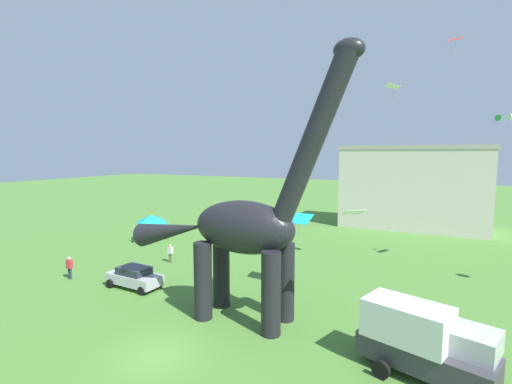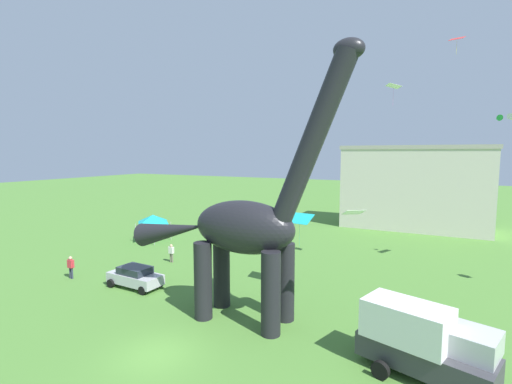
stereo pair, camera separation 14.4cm
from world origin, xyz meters
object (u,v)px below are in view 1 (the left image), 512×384
(parked_sedan_left, at_px, (134,277))
(kite_high_right, at_px, (393,86))
(dinosaur_sculpture, at_px, (243,227))
(person_near_flyer, at_px, (69,266))
(kite_near_high, at_px, (354,212))
(kite_trailing, at_px, (509,117))
(festival_canopy_tent, at_px, (152,219))
(person_far_spectator, at_px, (376,320))
(person_photographer, at_px, (170,252))
(kite_far_right, at_px, (456,39))
(parked_box_truck, at_px, (423,340))
(kite_drifting, at_px, (299,218))

(parked_sedan_left, bearing_deg, kite_high_right, 30.67)
(dinosaur_sculpture, xyz_separation_m, person_near_flyer, (-15.48, -0.03, -4.47))
(kite_near_high, xyz_separation_m, kite_trailing, (8.18, 16.55, 5.59))
(kite_trailing, bearing_deg, festival_canopy_tent, -173.83)
(person_near_flyer, bearing_deg, kite_high_right, -30.87)
(person_far_spectator, bearing_deg, kite_near_high, 58.28)
(person_photographer, distance_m, person_near_flyer, 8.15)
(festival_canopy_tent, distance_m, kite_near_high, 28.42)
(kite_far_right, bearing_deg, parked_sedan_left, -152.96)
(festival_canopy_tent, distance_m, kite_high_right, 28.05)
(person_photographer, bearing_deg, parked_sedan_left, -68.21)
(kite_high_right, bearing_deg, dinosaur_sculpture, -125.11)
(person_far_spectator, relative_size, kite_trailing, 0.67)
(person_photographer, distance_m, kite_trailing, 29.82)
(kite_far_right, distance_m, kite_trailing, 8.01)
(person_far_spectator, distance_m, kite_far_right, 19.70)
(person_near_flyer, distance_m, kite_near_high, 22.76)
(dinosaur_sculpture, height_order, person_near_flyer, dinosaur_sculpture)
(person_near_flyer, bearing_deg, kite_trailing, -26.52)
(festival_canopy_tent, xyz_separation_m, kite_high_right, (25.21, -2.67, 12.00))
(parked_box_truck, height_order, person_near_flyer, parked_box_truck)
(parked_box_truck, height_order, kite_drifting, kite_drifting)
(person_photographer, height_order, kite_near_high, kite_near_high)
(parked_box_truck, xyz_separation_m, kite_near_high, (-3.29, 0.77, 5.34))
(kite_near_high, relative_size, kite_trailing, 0.72)
(dinosaur_sculpture, distance_m, person_far_spectator, 9.00)
(kite_far_right, xyz_separation_m, kite_near_high, (-4.15, -11.84, -10.68))
(person_near_flyer, bearing_deg, parked_sedan_left, -45.40)
(kite_trailing, bearing_deg, kite_high_right, -141.48)
(person_photographer, relative_size, festival_canopy_tent, 0.53)
(person_photographer, height_order, kite_drifting, kite_drifting)
(kite_near_high, xyz_separation_m, kite_high_right, (0.33, 10.31, 7.56))
(person_far_spectator, bearing_deg, festival_canopy_tent, -34.92)
(dinosaur_sculpture, height_order, festival_canopy_tent, dinosaur_sculpture)
(person_photographer, distance_m, kite_drifting, 13.46)
(parked_sedan_left, distance_m, festival_canopy_tent, 14.56)
(kite_drifting, relative_size, kite_high_right, 1.55)
(parked_box_truck, relative_size, kite_far_right, 4.85)
(parked_sedan_left, relative_size, kite_trailing, 2.55)
(parked_sedan_left, relative_size, person_photographer, 2.56)
(kite_high_right, bearing_deg, kite_trailing, 38.52)
(dinosaur_sculpture, relative_size, kite_far_right, 12.48)
(parked_sedan_left, bearing_deg, kite_far_right, 29.53)
(dinosaur_sculpture, distance_m, parked_box_truck, 10.63)
(person_far_spectator, height_order, kite_high_right, kite_high_right)
(festival_canopy_tent, relative_size, kite_high_right, 2.09)
(dinosaur_sculpture, bearing_deg, person_far_spectator, 41.34)
(parked_box_truck, distance_m, person_near_flyer, 25.31)
(parked_sedan_left, distance_m, kite_trailing, 30.89)
(person_near_flyer, bearing_deg, dinosaur_sculpture, -54.34)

